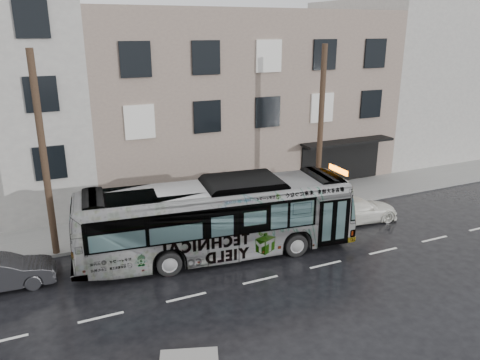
% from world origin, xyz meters
% --- Properties ---
extents(ground, '(120.00, 120.00, 0.00)m').
position_xyz_m(ground, '(0.00, 0.00, 0.00)').
color(ground, black).
rests_on(ground, ground).
extents(sidewalk, '(90.00, 3.60, 0.15)m').
position_xyz_m(sidewalk, '(0.00, 4.90, 0.07)').
color(sidewalk, gray).
rests_on(sidewalk, ground).
extents(building_taupe, '(20.00, 12.00, 11.00)m').
position_xyz_m(building_taupe, '(5.00, 12.70, 5.50)').
color(building_taupe, gray).
rests_on(building_taupe, ground).
extents(building_filler, '(18.00, 12.00, 12.00)m').
position_xyz_m(building_filler, '(24.00, 12.70, 6.00)').
color(building_filler, '#B3B1A9').
rests_on(building_filler, ground).
extents(utility_pole_front, '(0.30, 0.30, 9.00)m').
position_xyz_m(utility_pole_front, '(6.50, 3.30, 4.65)').
color(utility_pole_front, '#412F20').
rests_on(utility_pole_front, sidewalk).
extents(utility_pole_rear, '(0.30, 0.30, 9.00)m').
position_xyz_m(utility_pole_rear, '(-7.50, 3.30, 4.65)').
color(utility_pole_rear, '#412F20').
rests_on(utility_pole_rear, sidewalk).
extents(sign_post, '(0.06, 0.06, 2.40)m').
position_xyz_m(sign_post, '(7.60, 3.30, 1.35)').
color(sign_post, slate).
rests_on(sign_post, sidewalk).
extents(bus, '(12.87, 4.36, 3.51)m').
position_xyz_m(bus, '(-0.74, 0.43, 1.76)').
color(bus, '#B2B2B2').
rests_on(bus, ground).
extents(white_sedan, '(4.66, 2.21, 1.31)m').
position_xyz_m(white_sedan, '(7.51, 0.95, 0.66)').
color(white_sedan, silver).
rests_on(white_sedan, ground).
extents(dark_sedan, '(4.14, 1.59, 1.35)m').
position_xyz_m(dark_sedan, '(-9.67, 1.17, 0.67)').
color(dark_sedan, black).
rests_on(dark_sedan, ground).
extents(slush_pile, '(1.96, 1.34, 0.18)m').
position_xyz_m(slush_pile, '(-4.26, -6.02, 0.09)').
color(slush_pile, '#A39F9B').
rests_on(slush_pile, ground).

